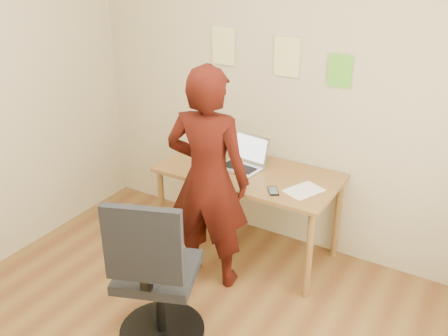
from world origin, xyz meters
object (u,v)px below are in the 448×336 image
Objects in this scene: person at (208,180)px; phone at (273,191)px; office_chair at (155,283)px; desk at (249,181)px; laptop at (244,160)px.

phone is at bearing -159.25° from person.
office_chair reaches higher than phone.
desk is at bearing 68.73° from office_chair.
office_chair is 0.84m from person.
laptop is 0.52m from person.
desk is at bearing 110.68° from phone.
office_chair is (0.08, -1.26, -0.33)m from laptop.
office_chair is at bearing -90.37° from desk.
desk is 0.83× the size of person.
desk is 0.17m from laptop.
person is at bearing 75.30° from office_chair.
phone is at bearing 51.38° from office_chair.
phone is at bearing -34.14° from desk.
laptop is at bearing 110.14° from phone.
laptop is 2.52× the size of phone.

